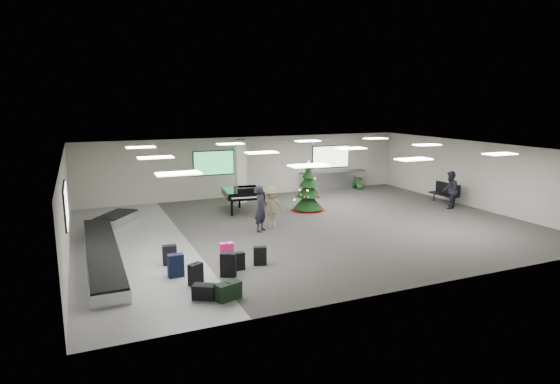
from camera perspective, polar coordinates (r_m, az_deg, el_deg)
name	(u,v)px	position (r m, az deg, el deg)	size (l,w,h in m)	color
ground	(307,226)	(19.41, 3.35, -4.18)	(18.00, 18.00, 0.00)	#393734
room_envelope	(292,169)	(19.36, 1.53, 2.85)	(18.02, 14.02, 3.21)	#9D998F
baggage_carousel	(106,244)	(17.33, -20.47, -6.01)	(2.28, 9.71, 0.43)	silver
service_counter	(333,180)	(27.34, 6.46, 1.41)	(4.05, 0.65, 1.08)	silver
suitcase_0	(196,274)	(13.51, -10.24, -9.84)	(0.46, 0.40, 0.65)	black
suitcase_1	(228,265)	(13.99, -6.33, -8.80)	(0.52, 0.42, 0.73)	black
pink_suitcase	(227,253)	(15.08, -6.53, -7.40)	(0.45, 0.29, 0.69)	#F72076
suitcase_3	(239,261)	(14.50, -5.08, -8.40)	(0.37, 0.22, 0.57)	black
navy_suitcase	(176,266)	(14.20, -12.60, -8.74)	(0.46, 0.28, 0.71)	black
green_duffel	(228,291)	(12.51, -6.34, -11.90)	(0.75, 0.54, 0.47)	black
suitcase_7	(260,256)	(14.86, -2.46, -7.78)	(0.45, 0.32, 0.61)	black
suitcase_8	(170,255)	(15.26, -13.31, -7.49)	(0.45, 0.28, 0.66)	black
black_duffel	(204,292)	(12.63, -9.22, -11.91)	(0.68, 0.59, 0.41)	black
christmas_tree	(308,193)	(22.02, 3.47, -0.15)	(1.69, 1.69, 2.41)	#6A0F09
grand_piano	(243,193)	(21.77, -4.56, -0.15)	(1.91, 2.33, 1.23)	black
bench	(445,192)	(25.05, 19.52, 0.03)	(0.60, 1.64, 1.03)	black
traveler_a	(261,208)	(18.45, -2.33, -2.02)	(0.67, 0.44, 1.84)	black
traveler_b	(272,207)	(19.00, -0.95, -1.86)	(1.09, 0.63, 1.69)	#837451
traveler_bench	(450,190)	(23.80, 20.00, 0.25)	(0.88, 0.69, 1.81)	black
potted_plant_left	(311,186)	(26.40, 3.82, 0.75)	(0.42, 0.34, 0.76)	#133B1A
potted_plant_right	(360,183)	(27.66, 9.70, 1.09)	(0.43, 0.43, 0.76)	#133B1A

